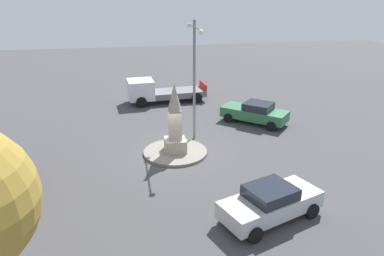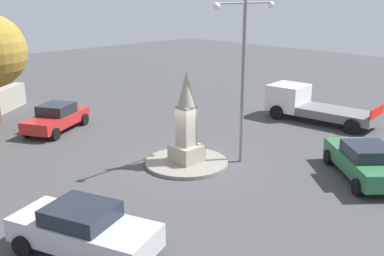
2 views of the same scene
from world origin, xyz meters
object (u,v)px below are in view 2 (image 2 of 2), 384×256
(monument, at_px, (186,125))
(car_red_waiting, at_px, (56,117))
(car_silver_parked_right, at_px, (84,229))
(truck_white_parked_left, at_px, (308,104))
(car_green_passing, at_px, (364,161))
(streetlamp, at_px, (244,62))

(monument, bearing_deg, car_red_waiting, -80.26)
(car_silver_parked_right, bearing_deg, truck_white_parked_left, -170.23)
(car_silver_parked_right, xyz_separation_m, car_green_passing, (-10.83, 3.25, -0.01))
(truck_white_parked_left, bearing_deg, car_silver_parked_right, 9.77)
(monument, xyz_separation_m, truck_white_parked_left, (-9.99, -0.03, -0.85))
(car_red_waiting, xyz_separation_m, car_green_passing, (-5.38, 14.65, 0.02))
(streetlamp, distance_m, truck_white_parked_left, 8.92)
(streetlamp, xyz_separation_m, car_red_waiting, (3.37, -9.97, -3.68))
(streetlamp, height_order, car_green_passing, streetlamp)
(streetlamp, xyz_separation_m, car_silver_parked_right, (8.82, 1.43, -3.65))
(car_red_waiting, distance_m, car_green_passing, 15.61)
(car_silver_parked_right, bearing_deg, monument, -157.34)
(streetlamp, bearing_deg, car_silver_parked_right, 9.18)
(car_silver_parked_right, distance_m, car_green_passing, 11.31)
(streetlamp, distance_m, car_silver_parked_right, 9.66)
(car_silver_parked_right, height_order, car_red_waiting, car_silver_parked_right)
(monument, distance_m, truck_white_parked_left, 10.03)
(monument, distance_m, car_silver_parked_right, 7.56)
(car_red_waiting, bearing_deg, car_green_passing, 110.18)
(car_green_passing, bearing_deg, car_silver_parked_right, -16.70)
(monument, distance_m, car_green_passing, 7.35)
(streetlamp, distance_m, car_red_waiting, 11.15)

